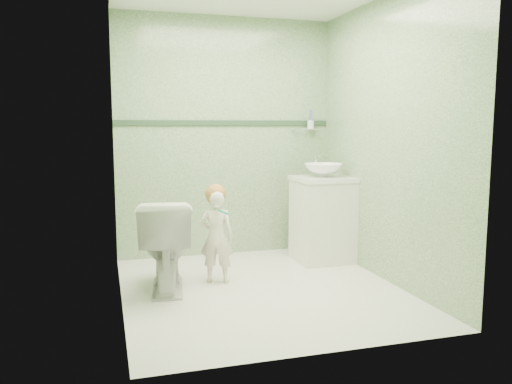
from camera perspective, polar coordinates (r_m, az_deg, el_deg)
name	(u,v)px	position (r m, az deg, el deg)	size (l,w,h in m)	color
ground	(261,289)	(4.29, 0.58, -10.64)	(2.50, 2.50, 0.00)	white
room_shell	(261,141)	(4.08, 0.60, 5.60)	(2.50, 2.54, 2.40)	gray
trim_stripe	(226,123)	(5.28, -3.37, 7.61)	(2.20, 0.02, 0.05)	#2A432D
vanity	(322,220)	(5.11, 7.32, -3.13)	(0.52, 0.50, 0.80)	white
counter	(323,179)	(5.06, 7.40, 1.45)	(0.54, 0.52, 0.04)	white
basin	(323,170)	(5.05, 7.41, 2.40)	(0.37, 0.37, 0.13)	white
faucet	(316,161)	(5.21, 6.61, 3.44)	(0.03, 0.13, 0.18)	silver
cup_holder	(310,125)	(5.49, 5.96, 7.37)	(0.26, 0.07, 0.21)	silver
toilet	(166,244)	(4.25, -9.93, -5.68)	(0.42, 0.73, 0.75)	white
toddler	(217,237)	(4.39, -4.35, -4.93)	(0.29, 0.19, 0.79)	beige
hair_cap	(216,194)	(4.35, -4.47, -0.26)	(0.17, 0.17, 0.17)	#AA6E32
teal_toothbrush	(223,212)	(4.21, -3.68, -2.17)	(0.11, 0.14, 0.08)	#109372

